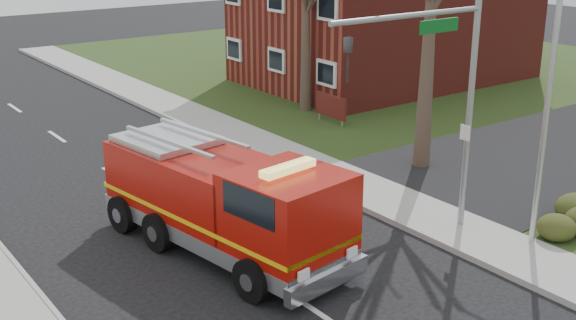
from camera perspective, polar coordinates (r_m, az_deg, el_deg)
ground at (r=17.25m, az=2.73°, el=-12.21°), size 120.00×120.00×0.00m
sidewalk_right at (r=21.24m, az=15.98°, el=-6.52°), size 2.40×80.00×0.15m
brick_building at (r=41.24m, az=7.84°, el=11.23°), size 15.40×10.40×7.25m
health_center_sign at (r=32.14m, az=3.40°, el=4.25°), size 0.12×2.00×1.40m
traffic_signal_mast at (r=19.95m, az=12.00°, el=6.27°), size 5.29×0.18×6.80m
streetlight_pole at (r=20.29m, az=19.86°, el=5.32°), size 1.48×0.16×8.40m
fire_engine at (r=19.78m, az=-5.01°, el=-3.44°), size 3.93×8.14×3.16m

